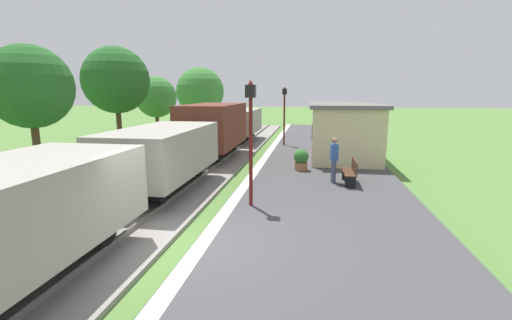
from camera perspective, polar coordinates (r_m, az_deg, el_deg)
ground_plane at (r=8.54m, az=-11.15°, el=-14.31°), size 160.00×160.00×0.00m
platform_slab at (r=8.03m, az=11.61°, el=-15.02°), size 6.00×60.00×0.25m
platform_edge_stripe at (r=8.31m, az=-8.55°, el=-13.02°), size 0.36×60.00×0.01m
track_ballast at (r=9.56m, az=-25.10°, el=-11.94°), size 3.80×60.00×0.12m
rail_near at (r=9.14m, az=-21.35°, el=-11.82°), size 0.07×60.00×0.14m
rail_far at (r=9.92m, az=-28.68°, el=-10.63°), size 0.07×60.00×0.14m
freight_train at (r=16.08m, az=-9.83°, el=3.17°), size 2.50×26.00×2.72m
station_hut at (r=18.73m, az=14.01°, el=4.62°), size 3.50×5.80×2.78m
bench_near_hut at (r=13.52m, az=15.09°, el=-1.78°), size 0.42×1.50×0.91m
person_waiting at (r=13.45m, az=12.49°, el=0.29°), size 0.29×0.41×1.71m
potted_planter at (r=15.47m, az=7.31°, el=0.09°), size 0.64×0.64×0.92m
lamp_post_near at (r=10.24m, az=-0.86°, el=6.41°), size 0.28×0.28×3.70m
lamp_post_far at (r=22.63m, az=4.62°, el=8.86°), size 0.28×0.28×3.70m
tree_trackside_mid at (r=15.72m, az=-32.72°, el=9.87°), size 3.08×3.08×5.34m
tree_trackside_far at (r=20.97m, az=-21.70°, el=11.86°), size 3.58×3.58×6.02m
tree_field_left at (r=26.77m, az=-15.85°, el=9.73°), size 2.94×2.94×4.72m
tree_field_distant at (r=33.66m, az=-9.02°, el=10.88°), size 4.40×4.40×5.85m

